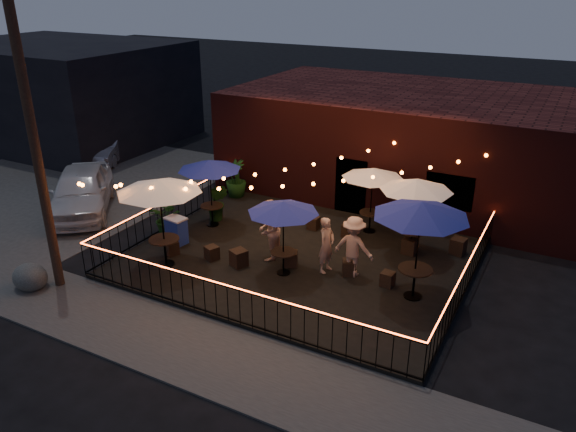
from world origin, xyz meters
name	(u,v)px	position (x,y,z in m)	size (l,w,h in m)	color
ground	(268,290)	(0.00, 0.00, 0.00)	(110.00, 110.00, 0.00)	black
patio	(300,259)	(0.00, 2.00, 0.07)	(10.00, 8.00, 0.15)	black
sidewalk	(199,351)	(0.00, -3.25, 0.03)	(18.00, 2.50, 0.05)	#3C3937
parking_lot	(75,180)	(-12.00, 4.00, 0.01)	(11.00, 12.00, 0.02)	#3C3937
brick_building	(412,141)	(1.00, 9.99, 2.00)	(14.00, 8.00, 4.00)	black
background_building	(61,91)	(-18.00, 9.00, 2.50)	(12.00, 9.00, 5.00)	black
utility_pole	(36,151)	(-5.40, -2.60, 4.00)	(0.26, 0.26, 8.00)	#311D14
fence_front	(228,303)	(0.00, -2.00, 0.66)	(10.00, 0.04, 1.04)	black
fence_left	(172,212)	(-5.00, 2.00, 0.66)	(0.04, 8.00, 1.04)	black
fence_right	(466,280)	(5.00, 2.00, 0.66)	(0.04, 8.00, 1.04)	black
festoon_lights	(266,183)	(-1.01, 1.70, 2.52)	(10.02, 8.72, 1.32)	orange
cafe_table_0	(159,187)	(-3.35, -0.36, 2.65)	(3.16, 3.16, 2.74)	black
cafe_table_1	(209,166)	(-3.80, 2.70, 2.32)	(2.26, 2.26, 2.38)	black
cafe_table_2	(283,208)	(0.04, 0.83, 2.21)	(2.56, 2.56, 2.26)	black
cafe_table_3	(373,174)	(1.23, 4.80, 2.22)	(2.52, 2.52, 2.26)	black
cafe_table_4	(421,211)	(3.78, 1.34, 2.69)	(2.72, 2.72, 2.78)	black
cafe_table_5	(416,186)	(2.94, 3.88, 2.39)	(2.65, 2.65, 2.45)	black
bistro_chair_0	(172,248)	(-3.62, 0.25, 0.37)	(0.36, 0.36, 0.43)	black
bistro_chair_1	(212,253)	(-2.32, 0.57, 0.36)	(0.36, 0.36, 0.43)	black
bistro_chair_2	(216,213)	(-4.02, 3.26, 0.36)	(0.35, 0.35, 0.42)	black
bistro_chair_3	(268,219)	(-2.11, 3.66, 0.36)	(0.36, 0.36, 0.42)	black
bistro_chair_4	(239,258)	(-1.36, 0.61, 0.41)	(0.43, 0.43, 0.51)	black
bistro_chair_5	(291,259)	(0.02, 1.35, 0.38)	(0.39, 0.39, 0.46)	black
bistro_chair_6	(313,223)	(-0.55, 4.08, 0.37)	(0.37, 0.37, 0.43)	black
bistro_chair_7	(348,230)	(0.74, 4.07, 0.38)	(0.38, 0.38, 0.45)	black
bistro_chair_8	(349,267)	(1.76, 1.68, 0.38)	(0.38, 0.38, 0.45)	black
bistro_chair_9	(388,279)	(2.97, 1.58, 0.36)	(0.35, 0.35, 0.42)	black
bistro_chair_10	(410,246)	(2.92, 3.84, 0.40)	(0.42, 0.42, 0.50)	black
bistro_chair_11	(458,246)	(4.27, 4.53, 0.41)	(0.43, 0.43, 0.51)	black
patron_a	(327,245)	(1.08, 1.55, 1.00)	(0.62, 0.41, 1.70)	#D5A489
patron_b	(269,230)	(-0.80, 1.45, 1.11)	(0.93, 0.73, 1.92)	tan
patron_c	(354,247)	(1.86, 1.69, 1.06)	(1.18, 0.68, 1.83)	tan
potted_shrub_a	(168,218)	(-4.60, 1.33, 0.77)	(1.11, 0.96, 1.24)	#0A340A
potted_shrub_b	(217,202)	(-3.87, 3.14, 0.84)	(0.76, 0.61, 1.38)	#1A3610
potted_shrub_c	(236,178)	(-4.60, 5.44, 0.89)	(0.83, 0.83, 1.48)	#113410
cooler	(176,230)	(-3.99, 0.97, 0.60)	(0.75, 0.59, 0.89)	#1F38AD
boulder	(30,277)	(-5.95, -3.11, 0.37)	(0.96, 0.82, 0.75)	#43433F
car_white	(81,191)	(-9.00, 1.70, 0.84)	(1.99, 4.95, 1.69)	white
car_silver	(108,146)	(-12.88, 6.94, 0.68)	(1.45, 4.16, 1.37)	#929399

